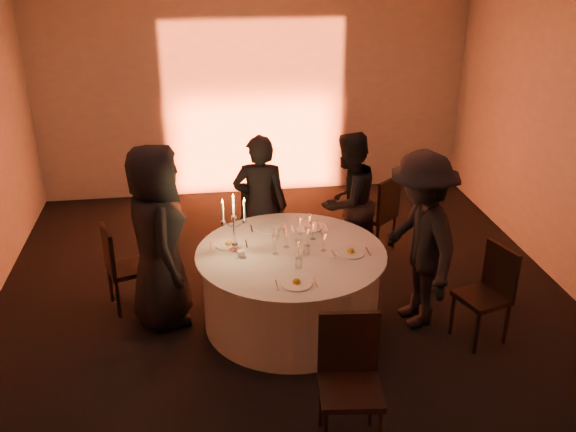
{
  "coord_description": "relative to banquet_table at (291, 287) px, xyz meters",
  "views": [
    {
      "loc": [
        -0.79,
        -5.3,
        3.55
      ],
      "look_at": [
        0.0,
        0.2,
        1.05
      ],
      "focal_mm": 40.0,
      "sensor_mm": 36.0,
      "label": 1
    }
  ],
  "objects": [
    {
      "name": "floor",
      "position": [
        0.0,
        0.0,
        -0.38
      ],
      "size": [
        7.0,
        7.0,
        0.0
      ],
      "primitive_type": "plane",
      "color": "black",
      "rests_on": "ground"
    },
    {
      "name": "ceiling",
      "position": [
        0.0,
        0.0,
        2.62
      ],
      "size": [
        7.0,
        7.0,
        0.0
      ],
      "primitive_type": "plane",
      "rotation": [
        3.14,
        0.0,
        0.0
      ],
      "color": "white",
      "rests_on": "wall_back"
    },
    {
      "name": "wall_back",
      "position": [
        0.0,
        3.5,
        1.12
      ],
      "size": [
        7.0,
        0.0,
        7.0
      ],
      "primitive_type": "plane",
      "rotation": [
        1.57,
        0.0,
        0.0
      ],
      "color": "#B7B1AA",
      "rests_on": "floor"
    },
    {
      "name": "uplighter_fixture",
      "position": [
        0.0,
        3.2,
        -0.33
      ],
      "size": [
        0.25,
        0.12,
        0.1
      ],
      "primitive_type": "cube",
      "color": "black",
      "rests_on": "floor"
    },
    {
      "name": "banquet_table",
      "position": [
        0.0,
        0.0,
        0.0
      ],
      "size": [
        1.8,
        1.8,
        0.77
      ],
      "color": "black",
      "rests_on": "floor"
    },
    {
      "name": "chair_left",
      "position": [
        -1.64,
        0.5,
        0.12
      ],
      "size": [
        0.5,
        0.5,
        0.9
      ],
      "rotation": [
        0.0,
        0.0,
        1.89
      ],
      "color": "black",
      "rests_on": "floor"
    },
    {
      "name": "chair_back_left",
      "position": [
        -0.15,
        1.31,
        0.19
      ],
      "size": [
        0.48,
        0.48,
        1.01
      ],
      "rotation": [
        0.0,
        0.0,
        3.04
      ],
      "color": "black",
      "rests_on": "floor"
    },
    {
      "name": "chair_back_right",
      "position": [
        1.25,
        1.34,
        0.15
      ],
      "size": [
        0.59,
        0.59,
        0.95
      ],
      "rotation": [
        0.0,
        0.0,
        -2.43
      ],
      "color": "black",
      "rests_on": "floor"
    },
    {
      "name": "chair_right",
      "position": [
        1.77,
        -0.52,
        0.14
      ],
      "size": [
        0.51,
        0.51,
        0.93
      ],
      "rotation": [
        0.0,
        0.0,
        -1.26
      ],
      "color": "black",
      "rests_on": "floor"
    },
    {
      "name": "chair_front",
      "position": [
        0.19,
        -1.61,
        0.2
      ],
      "size": [
        0.5,
        0.5,
        1.03
      ],
      "rotation": [
        0.0,
        0.0,
        -0.11
      ],
      "color": "black",
      "rests_on": "floor"
    },
    {
      "name": "guest_left",
      "position": [
        -1.23,
        0.22,
        0.52
      ],
      "size": [
        0.72,
        0.97,
        1.81
      ],
      "primitive_type": "imported",
      "rotation": [
        0.0,
        0.0,
        1.75
      ],
      "color": "black",
      "rests_on": "floor"
    },
    {
      "name": "guest_back_left",
      "position": [
        -0.18,
        1.01,
        0.42
      ],
      "size": [
        0.65,
        0.49,
        1.62
      ],
      "primitive_type": "imported",
      "rotation": [
        0.0,
        0.0,
        2.96
      ],
      "color": "black",
      "rests_on": "floor"
    },
    {
      "name": "guest_back_right",
      "position": [
        0.79,
        1.06,
        0.41
      ],
      "size": [
        0.97,
        0.94,
        1.58
      ],
      "primitive_type": "imported",
      "rotation": [
        0.0,
        0.0,
        -2.5
      ],
      "color": "black",
      "rests_on": "floor"
    },
    {
      "name": "guest_right",
      "position": [
        1.2,
        -0.15,
        0.49
      ],
      "size": [
        0.78,
        1.2,
        1.75
      ],
      "primitive_type": "imported",
      "rotation": [
        0.0,
        0.0,
        -1.45
      ],
      "color": "black",
      "rests_on": "floor"
    },
    {
      "name": "plate_left",
      "position": [
        -0.57,
        0.22,
        0.4
      ],
      "size": [
        0.36,
        0.26,
        0.08
      ],
      "color": "white",
      "rests_on": "banquet_table"
    },
    {
      "name": "plate_back_left",
      "position": [
        -0.15,
        0.55,
        0.39
      ],
      "size": [
        0.35,
        0.27,
        0.01
      ],
      "color": "white",
      "rests_on": "banquet_table"
    },
    {
      "name": "plate_back_right",
      "position": [
        0.26,
        0.48,
        0.39
      ],
      "size": [
        0.36,
        0.25,
        0.01
      ],
      "color": "white",
      "rests_on": "banquet_table"
    },
    {
      "name": "plate_right",
      "position": [
        0.55,
        -0.11,
        0.4
      ],
      "size": [
        0.36,
        0.27,
        0.08
      ],
      "color": "white",
      "rests_on": "banquet_table"
    },
    {
      "name": "plate_front",
      "position": [
        -0.04,
        -0.6,
        0.4
      ],
      "size": [
        0.36,
        0.28,
        0.08
      ],
      "color": "white",
      "rests_on": "banquet_table"
    },
    {
      "name": "coffee_cup",
      "position": [
        -0.47,
        -0.03,
        0.42
      ],
      "size": [
        0.11,
        0.11,
        0.07
      ],
      "color": "white",
      "rests_on": "banquet_table"
    },
    {
      "name": "candelabra",
      "position": [
        -0.52,
        0.09,
        0.59
      ],
      "size": [
        0.25,
        0.12,
        0.59
      ],
      "color": "silver",
      "rests_on": "banquet_table"
    },
    {
      "name": "wine_glass_a",
      "position": [
        0.17,
        0.1,
        0.52
      ],
      "size": [
        0.07,
        0.07,
        0.19
      ],
      "color": "silver",
      "rests_on": "banquet_table"
    },
    {
      "name": "wine_glass_b",
      "position": [
        -0.03,
        0.1,
        0.52
      ],
      "size": [
        0.07,
        0.07,
        0.19
      ],
      "color": "silver",
      "rests_on": "banquet_table"
    },
    {
      "name": "wine_glass_c",
      "position": [
        0.31,
        -0.03,
        0.52
      ],
      "size": [
        0.07,
        0.07,
        0.19
      ],
      "color": "silver",
      "rests_on": "banquet_table"
    },
    {
      "name": "wine_glass_d",
      "position": [
        -0.15,
        -0.02,
        0.52
      ],
      "size": [
        0.07,
        0.07,
        0.19
      ],
      "color": "silver",
      "rests_on": "banquet_table"
    },
    {
      "name": "wine_glass_e",
      "position": [
        0.14,
        0.37,
        0.52
      ],
      "size": [
        0.07,
        0.07,
        0.19
      ],
      "color": "silver",
      "rests_on": "banquet_table"
    },
    {
      "name": "wine_glass_f",
      "position": [
        0.05,
        -0.14,
        0.52
      ],
      "size": [
        0.07,
        0.07,
        0.19
      ],
      "color": "silver",
      "rests_on": "banquet_table"
    },
    {
      "name": "wine_glass_g",
      "position": [
        0.25,
        0.24,
        0.52
      ],
      "size": [
        0.07,
        0.07,
        0.19
      ],
      "color": "silver",
      "rests_on": "banquet_table"
    },
    {
      "name": "wine_glass_h",
      "position": [
        0.24,
        0.4,
        0.52
      ],
      "size": [
        0.07,
        0.07,
        0.19
      ],
      "color": "silver",
      "rests_on": "banquet_table"
    },
    {
      "name": "tumbler_a",
      "position": [
        0.02,
        -0.32,
        0.43
      ],
      "size": [
        0.07,
        0.07,
        0.09
      ],
      "primitive_type": "cylinder",
      "color": "silver",
      "rests_on": "banquet_table"
    },
    {
      "name": "tumbler_b",
      "position": [
        0.13,
        -0.08,
        0.43
      ],
      "size": [
        0.07,
        0.07,
        0.09
      ],
      "primitive_type": "cylinder",
      "color": "silver",
      "rests_on": "banquet_table"
    },
    {
      "name": "tumbler_c",
      "position": [
        0.35,
        0.39,
        0.43
      ],
      "size": [
        0.07,
        0.07,
        0.09
      ],
      "primitive_type": "cylinder",
      "color": "silver",
      "rests_on": "banquet_table"
    },
    {
      "name": "tumbler_d",
      "position": [
        -0.1,
        0.33,
        0.43
      ],
      "size": [
        0.07,
        0.07,
        0.09
      ],
      "primitive_type": "cylinder",
      "color": "silver",
      "rests_on": "banquet_table"
    }
  ]
}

